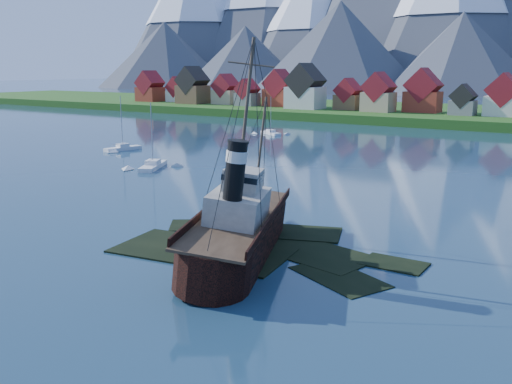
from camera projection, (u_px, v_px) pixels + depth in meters
The scene contains 8 objects.
ground at pixel (237, 251), 58.76m from camera, with size 1400.00×1400.00×0.00m, color #1C3850.
shoal at pixel (262, 252), 59.65m from camera, with size 31.71×21.24×1.14m.
seawall at pixel (494, 132), 166.88m from camera, with size 600.00×2.50×2.00m, color #3F3D38.
town at pixel (408, 95), 199.10m from camera, with size 250.96×16.69×17.30m.
tugboat_wreck at pixel (244, 226), 57.74m from camera, with size 6.58×28.35×22.46m.
sailboat_a at pixel (153, 167), 107.19m from camera, with size 7.02×10.55×12.80m.
sailboat_b at pixel (123, 149), 130.10m from camera, with size 3.94×9.08×12.79m.
sailboat_c at pixel (271, 133), 161.08m from camera, with size 8.41×6.17×10.97m.
Camera 1 is at (32.21, -45.94, 18.61)m, focal length 40.00 mm.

